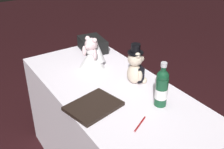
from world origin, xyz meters
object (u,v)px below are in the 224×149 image
teddy_bear_bride (93,54)px  gift_case_black (93,45)px  teddy_bear_groom (136,67)px  champagne_bottle (162,88)px  signing_pen (140,125)px  guestbook (93,106)px

teddy_bear_bride → gift_case_black: bearing=-28.7°
teddy_bear_groom → gift_case_black: 0.63m
teddy_bear_bride → champagne_bottle: champagne_bottle is taller
teddy_bear_groom → champagne_bottle: bearing=173.1°
teddy_bear_bride → champagne_bottle: (-0.65, -0.08, 0.02)m
signing_pen → guestbook: size_ratio=0.45×
teddy_bear_bride → guestbook: 0.54m
teddy_bear_bride → gift_case_black: (0.26, -0.14, -0.05)m
gift_case_black → guestbook: bearing=150.6°
teddy_bear_bride → guestbook: bearing=150.1°
champagne_bottle → gift_case_black: 0.91m
signing_pen → guestbook: (0.27, 0.13, 0.01)m
teddy_bear_groom → gift_case_black: teddy_bear_groom is taller
teddy_bear_bride → signing_pen: bearing=169.4°
teddy_bear_groom → guestbook: size_ratio=0.95×
teddy_bear_groom → guestbook: teddy_bear_groom is taller
teddy_bear_bride → guestbook: (-0.46, 0.26, -0.09)m
champagne_bottle → signing_pen: (-0.08, 0.22, -0.11)m
teddy_bear_bride → signing_pen: size_ratio=1.84×
teddy_bear_groom → guestbook: 0.41m
champagne_bottle → guestbook: size_ratio=0.94×
teddy_bear_groom → teddy_bear_bride: (0.36, 0.12, -0.01)m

